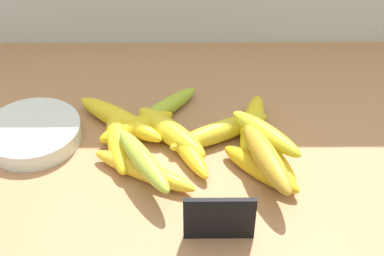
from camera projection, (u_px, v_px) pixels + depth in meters
The scene contains 17 objects.
counter_top at pixel (200, 155), 105.55cm from camera, with size 110.00×76.00×3.00cm, color #A97A4F.
chalkboard_sign at pixel (219, 220), 86.15cm from camera, with size 11.00×1.80×8.40cm.
fruit_bowl at pixel (33, 133), 105.50cm from camera, with size 17.96×17.96×3.34cm, color silver.
banana_0 at pixel (120, 119), 108.18cm from camera, with size 20.74×4.03×4.03cm, color yellow.
banana_1 at pixel (170, 132), 104.89cm from camera, with size 18.53×4.38×4.38cm, color yellow.
banana_2 at pixel (220, 131), 105.37cm from camera, with size 20.78×3.97×3.97cm, color yellow.
banana_3 at pixel (265, 151), 101.08cm from camera, with size 19.47×4.11×4.11cm, color yellow.
banana_4 at pixel (144, 171), 97.60cm from camera, with size 20.10×3.41×3.41cm, color yellow.
banana_5 at pixel (162, 110), 110.92cm from camera, with size 18.92×3.40×3.40cm, color #9EBF31.
banana_6 at pixel (137, 127), 106.44cm from camera, with size 15.33×3.91×3.91cm, color yellow.
banana_7 at pixel (119, 139), 103.52cm from camera, with size 17.95×4.19×4.19cm, color yellow.
banana_8 at pixel (186, 147), 102.30cm from camera, with size 17.53×3.39×3.39cm, color yellow.
banana_9 at pixel (261, 169), 97.74cm from camera, with size 16.16×3.68×3.68cm, color gold.
banana_10 at pixel (252, 126), 106.46cm from camera, with size 19.12×4.02×4.02cm, color yellow.
banana_11 at pixel (266, 133), 98.97cm from camera, with size 15.98×3.40×3.40cm, color gold.
banana_12 at pixel (143, 160), 94.61cm from camera, with size 17.55×3.45×3.45cm, color #A2BE38.
banana_13 at pixel (267, 157), 94.34cm from camera, with size 18.15×3.98×3.98cm, color #B99127.
Camera 1 is at (-1.89, -78.32, 72.42)cm, focal length 52.86 mm.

